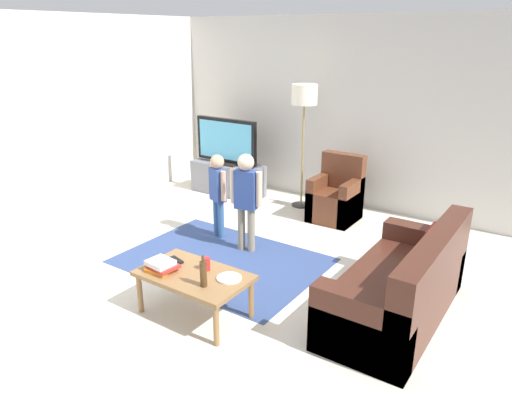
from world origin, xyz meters
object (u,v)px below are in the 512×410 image
Objects in this scene: soda_can at (207,264)px; floor_lamp at (304,101)px; tv_remote at (177,260)px; couch at (405,290)px; child_near_tv at (218,188)px; armchair at (337,198)px; tv at (226,142)px; book_stack at (161,266)px; coffee_table at (194,278)px; bottle at (203,274)px; child_center at (246,194)px; plate at (229,278)px; tv_stand at (228,179)px.

floor_lamp is at bearing 103.20° from soda_can.
floor_lamp reaches higher than tv_remote.
child_near_tv is (-2.53, 0.52, 0.35)m from couch.
armchair is 2.82m from soda_can.
tv reaches higher than book_stack.
armchair is 3.11× the size of book_stack.
child_near_tv reaches higher than coffee_table.
soda_can is (0.05, 0.12, 0.11)m from coffee_table.
child_near_tv is at bearing 168.35° from couch.
tv is 1.22× the size of armchair.
floor_lamp is 6.16× the size of book_stack.
tv reaches higher than soda_can.
book_stack is (-1.86, -1.13, 0.18)m from couch.
couch is 6.30× the size of bottle.
coffee_table is at bearing -73.13° from child_center.
tv reaches higher than coffee_table.
coffee_table is (0.95, -1.53, -0.27)m from child_near_tv.
book_stack is 0.41m from soda_can.
child_near_tv reaches higher than plate.
child_center reaches higher than plate.
child_near_tv is 3.72× the size of bottle.
tv is at bearing 124.23° from child_near_tv.
floor_lamp reaches higher than book_stack.
tv_stand is 1.02× the size of child_center.
bottle is (0.64, -1.51, -0.17)m from child_center.
soda_can is at bearing 36.55° from book_stack.
armchair is 0.51× the size of floor_lamp.
tv is at bearing 134.99° from tv_remote.
armchair is 3.15× the size of bottle.
soda_can is at bearing -89.13° from armchair.
book_stack reaches higher than coffee_table.
couch is 6.22× the size of book_stack.
bottle is (2.14, -3.07, -0.31)m from tv.
floor_lamp is at bearing 7.80° from tv.
coffee_table is 0.34m from plate.
book_stack is at bearing -68.71° from tv_remote.
coffee_table is at bearing -162.66° from plate.
armchair reaches higher than coffee_table.
floor_lamp reaches higher than bottle.
soda_can is at bearing -76.80° from floor_lamp.
armchair is 5.29× the size of tv_remote.
child_near_tv is (-0.30, -1.59, -0.90)m from floor_lamp.
bottle is 1.68× the size of tv_remote.
child_center is 4.11× the size of bottle.
floor_lamp is 14.83× the size of soda_can.
armchair is at bearing 89.86° from coffee_table.
tv_stand is 1.13× the size of child_near_tv.
plate is at bearing -60.14° from child_center.
bottle is at bearing -67.00° from child_center.
tv is 3.65m from plate.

